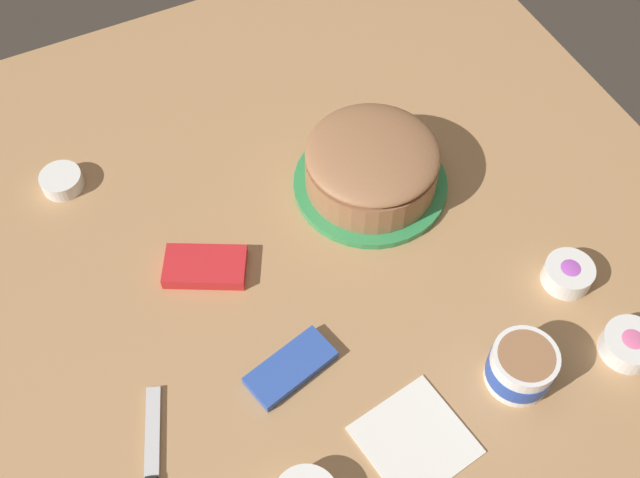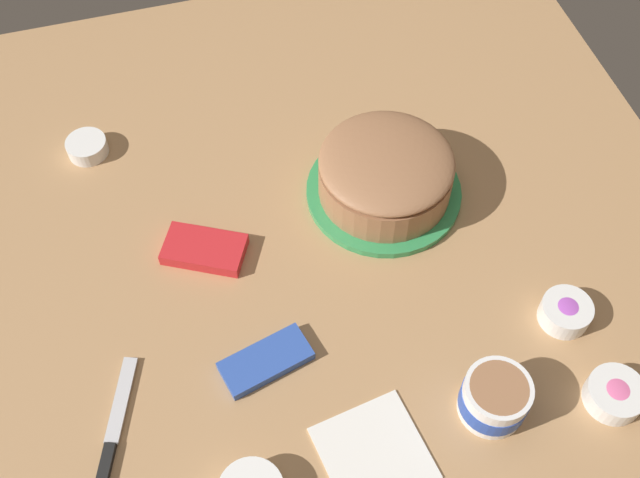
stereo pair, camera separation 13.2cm
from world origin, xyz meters
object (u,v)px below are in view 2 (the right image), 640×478
at_px(sprinkle_bowl_pink, 615,394).
at_px(sprinkle_bowl_rainbow, 566,311).
at_px(candy_box_upper, 204,249).
at_px(candy_box_lower, 266,361).
at_px(paper_napkin, 374,453).
at_px(frosted_cake, 385,176).
at_px(spreading_knife, 111,444).
at_px(sprinkle_bowl_yellow, 87,147).
at_px(frosting_tub, 495,398).

bearing_deg(sprinkle_bowl_pink, sprinkle_bowl_rainbow, 93.51).
height_order(sprinkle_bowl_rainbow, candy_box_upper, sprinkle_bowl_rainbow).
xyz_separation_m(candy_box_lower, paper_napkin, (0.12, -0.19, -0.01)).
xyz_separation_m(frosted_cake, sprinkle_bowl_rainbow, (0.20, -0.33, -0.03)).
xyz_separation_m(sprinkle_bowl_rainbow, candy_box_lower, (-0.49, 0.05, -0.01)).
distance_m(spreading_knife, sprinkle_bowl_rainbow, 0.74).
relative_size(sprinkle_bowl_rainbow, sprinkle_bowl_pink, 0.93).
relative_size(spreading_knife, candy_box_lower, 1.59).
relative_size(sprinkle_bowl_yellow, candy_box_lower, 0.53).
bearing_deg(frosting_tub, frosted_cake, 93.38).
height_order(frosting_tub, paper_napkin, frosting_tub).
bearing_deg(candy_box_lower, sprinkle_bowl_yellow, 98.87).
height_order(spreading_knife, candy_box_lower, candy_box_lower).
bearing_deg(frosted_cake, candy_box_lower, -136.64).
xyz_separation_m(frosting_tub, sprinkle_bowl_pink, (0.19, -0.04, -0.02)).
bearing_deg(sprinkle_bowl_rainbow, sprinkle_bowl_pink, -86.49).
xyz_separation_m(sprinkle_bowl_yellow, sprinkle_bowl_rainbow, (0.71, -0.57, 0.01)).
distance_m(sprinkle_bowl_yellow, candy_box_lower, 0.57).
bearing_deg(candy_box_lower, frosting_tub, -42.31).
relative_size(frosting_tub, spreading_knife, 0.45).
relative_size(frosting_tub, sprinkle_bowl_rainbow, 1.24).
bearing_deg(sprinkle_bowl_pink, spreading_knife, 169.58).
height_order(frosting_tub, sprinkle_bowl_yellow, frosting_tub).
height_order(sprinkle_bowl_pink, candy_box_lower, sprinkle_bowl_pink).
bearing_deg(candy_box_upper, paper_napkin, -40.16).
relative_size(candy_box_lower, paper_napkin, 0.96).
bearing_deg(sprinkle_bowl_yellow, candy_box_lower, -66.87).
bearing_deg(spreading_knife, frosted_cake, 31.96).
height_order(frosted_cake, paper_napkin, frosted_cake).
relative_size(sprinkle_bowl_rainbow, candy_box_lower, 0.58).
bearing_deg(candy_box_lower, candy_box_upper, 88.54).
bearing_deg(frosted_cake, sprinkle_bowl_rainbow, -58.11).
relative_size(sprinkle_bowl_yellow, paper_napkin, 0.51).
distance_m(frosting_tub, candy_box_lower, 0.36).
xyz_separation_m(sprinkle_bowl_rainbow, sprinkle_bowl_pink, (0.01, -0.15, -0.00)).
xyz_separation_m(frosted_cake, spreading_knife, (-0.54, -0.34, -0.05)).
distance_m(frosted_cake, spreading_knife, 0.64).
height_order(frosted_cake, frosting_tub, frosted_cake).
bearing_deg(sprinkle_bowl_rainbow, paper_napkin, -160.48).
bearing_deg(candy_box_upper, sprinkle_bowl_pink, -10.94).
xyz_separation_m(frosting_tub, paper_napkin, (-0.19, -0.02, -0.04)).
relative_size(sprinkle_bowl_yellow, sprinkle_bowl_pink, 0.85).
distance_m(sprinkle_bowl_rainbow, candy_box_lower, 0.49).
bearing_deg(candy_box_upper, sprinkle_bowl_yellow, 147.97).
distance_m(sprinkle_bowl_rainbow, paper_napkin, 0.39).
height_order(frosted_cake, sprinkle_bowl_rainbow, frosted_cake).
distance_m(candy_box_lower, candy_box_upper, 0.24).
relative_size(spreading_knife, sprinkle_bowl_pink, 2.55).
relative_size(sprinkle_bowl_rainbow, candy_box_upper, 0.60).
distance_m(frosted_cake, sprinkle_bowl_pink, 0.52).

